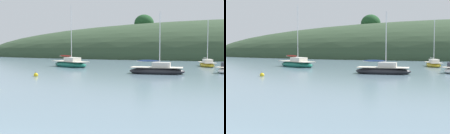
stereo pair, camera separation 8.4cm
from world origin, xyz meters
The scene contains 4 objects.
sailboat_orange_cutter centered at (2.92, 27.85, 0.37)m, with size 5.92×2.05×6.83m.
sailboat_white_near centered at (-10.14, 35.62, 0.40)m, with size 6.75×5.27×8.79m.
sailboat_grey_yawl centered at (8.29, 41.02, 0.32)m, with size 2.76×5.23×6.71m.
mooring_buoy_inner centered at (-8.31, 22.02, 0.12)m, with size 0.44×0.44×0.54m.
Camera 2 is at (7.39, -7.64, 3.19)m, focal length 53.46 mm.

